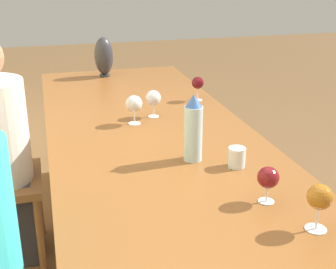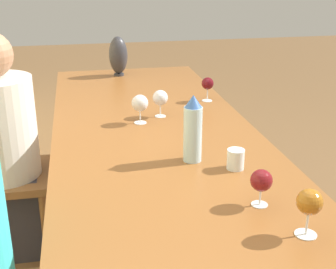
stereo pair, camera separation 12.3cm
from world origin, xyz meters
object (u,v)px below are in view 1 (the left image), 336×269
water_bottle (193,129)px  wine_glass_0 (198,83)px  vase (104,56)px  wine_glass_5 (134,104)px  wine_glass_6 (268,178)px  water_tumbler (237,157)px  wine_glass_3 (320,198)px  wine_glass_4 (153,98)px

water_bottle → wine_glass_0: (0.80, -0.29, -0.03)m
water_bottle → vase: water_bottle is taller
vase → wine_glass_5: vase is taller
vase → wine_glass_0: 0.84m
wine_glass_6 → water_tumbler: bearing=-2.7°
wine_glass_3 → wine_glass_4: size_ratio=1.07×
water_bottle → wine_glass_4: (0.58, 0.03, -0.04)m
wine_glass_4 → wine_glass_6: (-0.98, -0.16, -0.01)m
water_bottle → vase: (1.52, 0.15, 0.01)m
wine_glass_0 → wine_glass_4: size_ratio=0.98×
water_tumbler → wine_glass_0: 0.93m
wine_glass_4 → wine_glass_6: bearing=-170.6°
wine_glass_5 → wine_glass_6: bearing=-162.8°
vase → wine_glass_0: (-0.72, -0.44, -0.04)m
vase → wine_glass_6: vase is taller
water_bottle → wine_glass_0: size_ratio=2.00×
wine_glass_0 → wine_glass_4: (-0.22, 0.32, -0.00)m
wine_glass_6 → wine_glass_4: bearing=9.4°
wine_glass_6 → water_bottle: bearing=18.4°
water_tumbler → wine_glass_6: wine_glass_6 is taller
water_bottle → wine_glass_5: size_ratio=1.90×
water_tumbler → wine_glass_4: size_ratio=0.57×
wine_glass_4 → wine_glass_5: 0.14m
wine_glass_5 → wine_glass_6: (-0.90, -0.28, -0.01)m
water_tumbler → wine_glass_3: wine_glass_3 is taller
vase → wine_glass_6: bearing=-171.5°
vase → wine_glass_0: vase is taller
wine_glass_3 → wine_glass_5: size_ratio=1.04×
water_bottle → wine_glass_4: size_ratio=1.96×
water_tumbler → wine_glass_6: 0.30m
water_bottle → vase: size_ratio=1.02×
wine_glass_4 → wine_glass_3: bearing=-168.9°
water_tumbler → wine_glass_6: bearing=177.3°
wine_glass_6 → wine_glass_0: bearing=-7.3°
water_bottle → wine_glass_4: water_bottle is taller
wine_glass_3 → wine_glass_4: 1.20m
water_tumbler → wine_glass_3: (-0.49, -0.06, 0.07)m
water_bottle → wine_glass_5: 0.52m
wine_glass_3 → vase: bearing=9.5°
wine_glass_0 → wine_glass_4: bearing=125.2°
wine_glass_3 → wine_glass_4: wine_glass_3 is taller
water_bottle → water_tumbler: (-0.11, -0.15, -0.10)m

